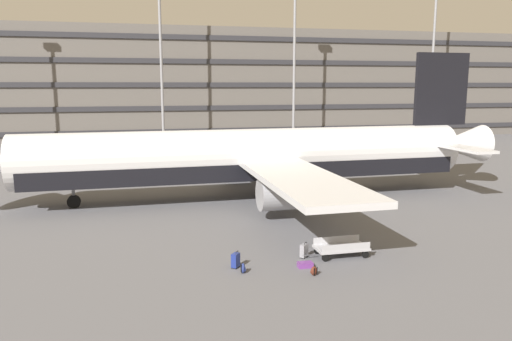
% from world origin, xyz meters
% --- Properties ---
extents(ground_plane, '(600.00, 600.00, 0.00)m').
position_xyz_m(ground_plane, '(0.00, 0.00, 0.00)').
color(ground_plane, '#5B5B60').
extents(terminal_structure, '(171.53, 20.04, 16.80)m').
position_xyz_m(terminal_structure, '(0.00, 46.26, 8.40)').
color(terminal_structure, '#605B56').
rests_on(terminal_structure, ground_plane).
extents(airliner, '(38.92, 31.34, 10.88)m').
position_xyz_m(airliner, '(-3.16, -1.36, 3.11)').
color(airliner, silver).
rests_on(airliner, ground_plane).
extents(light_mast_center_left, '(1.80, 0.50, 25.74)m').
position_xyz_m(light_mast_center_left, '(-8.61, 29.09, 14.61)').
color(light_mast_center_left, gray).
rests_on(light_mast_center_left, ground_plane).
extents(light_mast_center_right, '(1.80, 0.50, 21.90)m').
position_xyz_m(light_mast_center_right, '(9.24, 29.09, 12.64)').
color(light_mast_center_right, gray).
rests_on(light_mast_center_right, ground_plane).
extents(light_mast_right, '(1.80, 0.50, 25.76)m').
position_xyz_m(light_mast_right, '(30.27, 29.09, 14.62)').
color(light_mast_right, gray).
rests_on(light_mast_right, ground_plane).
extents(suitcase_red, '(0.74, 0.44, 0.24)m').
position_xyz_m(suitcase_red, '(-4.02, -15.81, 0.12)').
color(suitcase_red, '#72388C').
rests_on(suitcase_red, ground_plane).
extents(suitcase_black, '(0.47, 0.50, 0.81)m').
position_xyz_m(suitcase_black, '(-7.19, -15.15, 0.37)').
color(suitcase_black, navy).
rests_on(suitcase_black, ground_plane).
extents(suitcase_scuffed, '(0.50, 0.48, 0.79)m').
position_xyz_m(suitcase_scuffed, '(-3.67, -14.56, 0.37)').
color(suitcase_scuffed, gray).
rests_on(suitcase_scuffed, ground_plane).
extents(backpack_silver, '(0.25, 0.33, 0.53)m').
position_xyz_m(backpack_silver, '(-6.98, -15.88, 0.23)').
color(backpack_silver, navy).
rests_on(backpack_silver, ground_plane).
extents(backpack_large, '(0.40, 0.37, 0.47)m').
position_xyz_m(backpack_large, '(-3.97, -16.83, 0.20)').
color(backpack_large, '#592619').
rests_on(backpack_large, ground_plane).
extents(baggage_cart, '(3.31, 1.33, 0.82)m').
position_xyz_m(baggage_cart, '(-1.80, -14.74, 0.43)').
color(baggage_cart, '#B7B7BC').
rests_on(baggage_cart, ground_plane).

